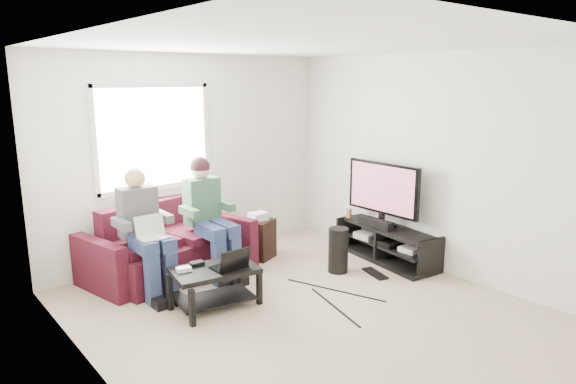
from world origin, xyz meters
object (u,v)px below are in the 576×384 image
Objects in this scene: sofa at (167,249)px; end_table at (259,238)px; tv_stand at (387,246)px; subwoofer at (338,250)px; coffee_table at (215,279)px; tv at (383,190)px.

sofa is 3.25× the size of end_table.
sofa reaches higher than end_table.
subwoofer reaches higher than tv_stand.
sofa is at bearing 88.00° from coffee_table.
tv_stand is 0.72m from tv.
tv is at bearing -28.08° from sofa.
sofa is 3.65× the size of subwoofer.
end_table is (1.18, -0.22, -0.04)m from sofa.
tv reaches higher than subwoofer.
tv_stand is at bearing -88.53° from tv.
coffee_table is at bearing 177.07° from tv.
subwoofer is at bearing -37.02° from sofa.
coffee_table is 1.68× the size of subwoofer.
tv reaches higher than sofa.
tv_stand is (2.41, -0.22, -0.10)m from coffee_table.
subwoofer is 0.89× the size of end_table.
coffee_table is 1.53m from end_table.
tv is at bearing -41.35° from end_table.
tv is at bearing -2.58° from subwoofer.
end_table is (-1.19, 1.14, 0.07)m from tv_stand.
subwoofer is at bearing -3.08° from coffee_table.
tv is 1.80× the size of end_table.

